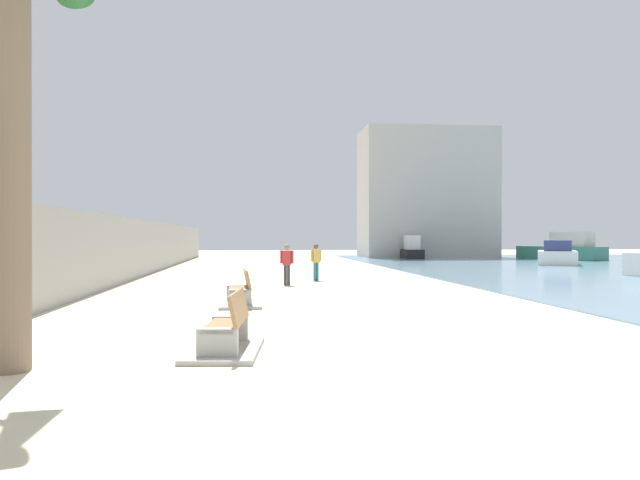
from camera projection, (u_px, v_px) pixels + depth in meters
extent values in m
plane|color=beige|center=(298.00, 279.00, 26.43)|extent=(120.00, 120.00, 0.00)
cube|color=#9E9E99|center=(122.00, 249.00, 25.59)|extent=(0.80, 64.00, 2.66)
cylinder|color=#7A6651|center=(9.00, 168.00, 8.27)|extent=(0.58, 0.58, 5.61)
cube|color=#9E9E99|center=(218.00, 345.00, 8.92)|extent=(0.62, 0.26, 0.50)
cube|color=#9E9E99|center=(230.00, 330.00, 10.32)|extent=(0.62, 0.26, 0.50)
cube|color=#997047|center=(224.00, 325.00, 9.62)|extent=(0.65, 1.64, 0.06)
cube|color=#997047|center=(239.00, 307.00, 9.62)|extent=(0.32, 1.61, 0.50)
cube|color=#9E9E99|center=(224.00, 350.00, 9.62)|extent=(1.30, 2.20, 0.08)
cube|color=#9E9E99|center=(240.00, 299.00, 15.56)|extent=(0.61, 0.24, 0.50)
cube|color=#9E9E99|center=(238.00, 294.00, 16.94)|extent=(0.61, 0.24, 0.50)
cube|color=#997047|center=(239.00, 289.00, 16.25)|extent=(0.60, 1.63, 0.06)
cube|color=#997047|center=(247.00, 279.00, 16.28)|extent=(0.26, 1.61, 0.50)
cube|color=#9E9E99|center=(239.00, 304.00, 16.25)|extent=(1.22, 2.16, 0.08)
cylinder|color=#333338|center=(285.00, 275.00, 23.16)|extent=(0.12, 0.12, 0.78)
cylinder|color=#333338|center=(289.00, 275.00, 23.14)|extent=(0.12, 0.12, 0.78)
cube|color=#B22D33|center=(287.00, 258.00, 23.15)|extent=(0.35, 0.25, 0.55)
sphere|color=#936B4C|center=(287.00, 247.00, 23.14)|extent=(0.21, 0.21, 0.21)
cylinder|color=#B22D33|center=(281.00, 257.00, 23.17)|extent=(0.09, 0.09, 0.50)
cylinder|color=#B22D33|center=(293.00, 257.00, 23.12)|extent=(0.09, 0.09, 0.50)
cylinder|color=teal|center=(317.00, 272.00, 25.49)|extent=(0.12, 0.12, 0.78)
cylinder|color=teal|center=(315.00, 272.00, 25.43)|extent=(0.12, 0.12, 0.78)
cube|color=gold|center=(316.00, 256.00, 25.46)|extent=(0.37, 0.30, 0.55)
sphere|color=brown|center=(316.00, 246.00, 25.45)|extent=(0.21, 0.21, 0.21)
cylinder|color=gold|center=(320.00, 255.00, 25.57)|extent=(0.09, 0.09, 0.50)
cylinder|color=gold|center=(312.00, 255.00, 25.34)|extent=(0.09, 0.09, 0.50)
cube|color=black|center=(410.00, 254.00, 51.83)|extent=(1.70, 4.39, 0.78)
cube|color=white|center=(412.00, 242.00, 51.18)|extent=(1.14, 1.95, 1.20)
cube|color=white|center=(557.00, 258.00, 40.11)|extent=(4.28, 5.32, 0.91)
cube|color=navy|center=(557.00, 246.00, 39.44)|extent=(2.43, 2.62, 0.70)
cube|color=#337060|center=(560.00, 253.00, 48.74)|extent=(5.11, 7.23, 1.07)
cube|color=beige|center=(572.00, 239.00, 47.86)|extent=(2.74, 3.44, 1.17)
cube|color=#ADAAA3|center=(426.00, 194.00, 55.79)|extent=(12.00, 6.00, 11.77)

